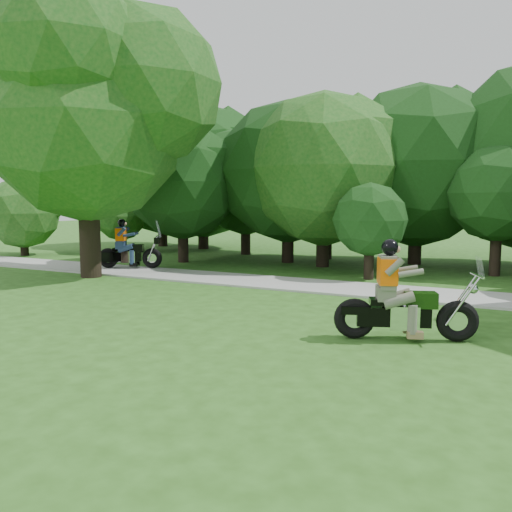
% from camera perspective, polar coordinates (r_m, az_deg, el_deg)
% --- Properties ---
extents(ground, '(100.00, 100.00, 0.00)m').
position_cam_1_polar(ground, '(6.62, 8.78, -16.18)').
color(ground, '#285017').
rests_on(ground, ground).
extents(walkway, '(60.00, 2.20, 0.06)m').
position_cam_1_polar(walkway, '(14.18, 18.71, -4.19)').
color(walkway, gray).
rests_on(walkway, ground).
extents(tree_line, '(39.84, 11.81, 7.73)m').
position_cam_1_polar(tree_line, '(20.67, 23.70, 9.10)').
color(tree_line, black).
rests_on(tree_line, ground).
extents(big_tree_west, '(8.64, 6.56, 9.96)m').
position_cam_1_polar(big_tree_west, '(18.01, -18.22, 16.30)').
color(big_tree_west, black).
rests_on(big_tree_west, ground).
extents(chopper_motorcycle, '(2.52, 1.29, 1.85)m').
position_cam_1_polar(chopper_motorcycle, '(9.45, 16.00, -5.20)').
color(chopper_motorcycle, black).
rests_on(chopper_motorcycle, ground).
extents(touring_motorcycle, '(2.25, 1.44, 1.82)m').
position_cam_1_polar(touring_motorcycle, '(19.06, -14.65, 0.64)').
color(touring_motorcycle, black).
rests_on(touring_motorcycle, walkway).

